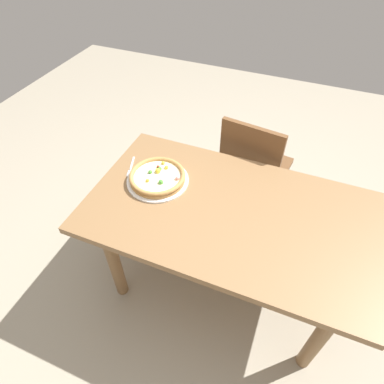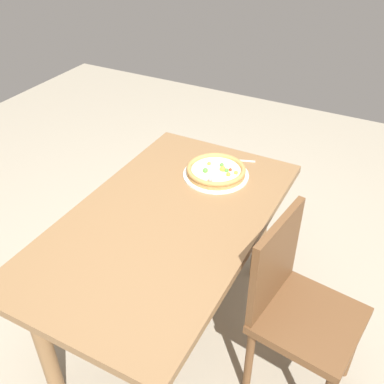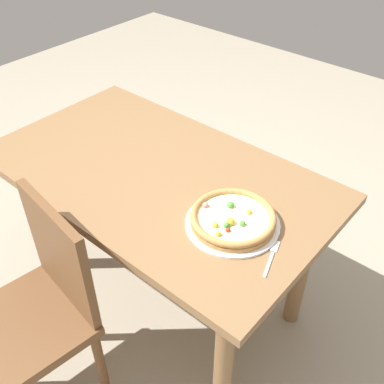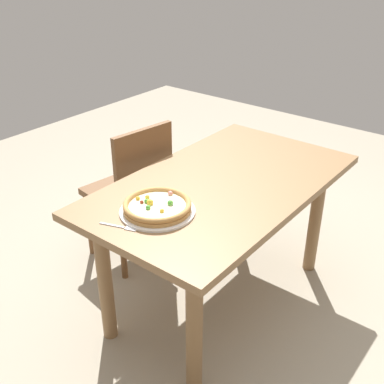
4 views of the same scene
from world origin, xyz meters
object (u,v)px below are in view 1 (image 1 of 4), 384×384
pizza (157,177)px  fork (131,168)px  dining_table (228,224)px  chair_near (253,168)px  plate (158,180)px

pizza → fork: pizza is taller
fork → dining_table: bearing=62.8°
chair_near → pizza: bearing=-117.5°
fork → chair_near: bearing=113.5°
chair_near → dining_table: bearing=-81.3°
chair_near → fork: size_ratio=5.44×
chair_near → plate: bearing=-117.5°
dining_table → pizza: (0.41, -0.05, 0.14)m
chair_near → fork: chair_near is taller
pizza → dining_table: bearing=172.6°
dining_table → chair_near: size_ratio=1.58×
pizza → fork: 0.19m
dining_table → chair_near: 0.63m
chair_near → pizza: size_ratio=3.00×
dining_table → pizza: 0.43m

